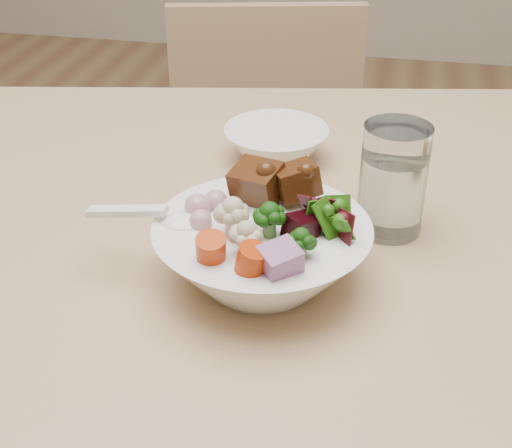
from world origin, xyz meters
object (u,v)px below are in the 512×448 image
side_bowl (276,145)px  chair_far (268,201)px  water_glass (392,184)px  food_bowl (264,249)px  dining_table (488,335)px

side_bowl → chair_far: bearing=101.8°
water_glass → side_bowl: water_glass is taller
chair_far → food_bowl: food_bowl is taller
water_glass → side_bowl: size_ratio=0.91×
chair_far → side_bowl: 0.61m
chair_far → food_bowl: 0.84m
food_bowl → side_bowl: food_bowl is taller
dining_table → side_bowl: 0.35m
chair_far → water_glass: size_ratio=7.21×
chair_far → food_bowl: size_ratio=4.18×
food_bowl → side_bowl: 0.26m
dining_table → side_bowl: bearing=133.0°
dining_table → food_bowl: size_ratio=9.22×
dining_table → chair_far: bearing=107.9°
chair_far → side_bowl: bearing=-91.5°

